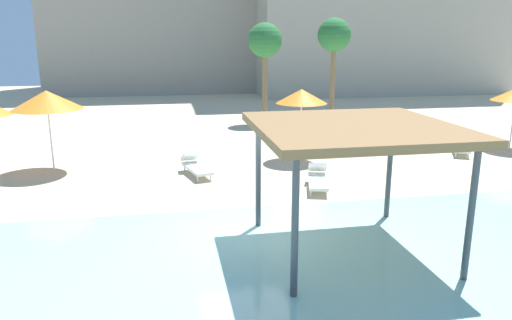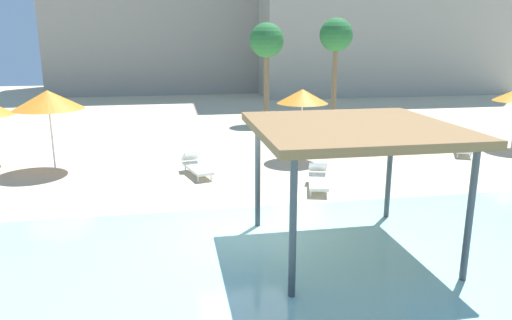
{
  "view_description": "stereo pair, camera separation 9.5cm",
  "coord_description": "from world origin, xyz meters",
  "px_view_note": "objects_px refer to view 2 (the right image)",
  "views": [
    {
      "loc": [
        -1.88,
        -11.42,
        4.81
      ],
      "look_at": [
        0.63,
        2.0,
        1.3
      ],
      "focal_mm": 33.9,
      "sensor_mm": 36.0,
      "label": 1
    },
    {
      "loc": [
        -1.78,
        -11.43,
        4.81
      ],
      "look_at": [
        0.63,
        2.0,
        1.3
      ],
      "focal_mm": 33.9,
      "sensor_mm": 36.0,
      "label": 2
    }
  ],
  "objects_px": {
    "beach_umbrella_orange_2": "(48,100)",
    "lounge_chair_2": "(318,178)",
    "palm_tree_0": "(267,42)",
    "lounge_chair_0": "(196,165)",
    "beach_umbrella_orange_4": "(303,96)",
    "shade_pavilion": "(353,132)",
    "lounge_chair_1": "(462,146)",
    "palm_tree_1": "(336,37)"
  },
  "relations": [
    {
      "from": "beach_umbrella_orange_2",
      "to": "lounge_chair_2",
      "type": "bearing_deg",
      "value": -23.22
    },
    {
      "from": "lounge_chair_2",
      "to": "palm_tree_0",
      "type": "xyz_separation_m",
      "value": [
        0.77,
        12.43,
        4.15
      ]
    },
    {
      "from": "lounge_chair_0",
      "to": "palm_tree_0",
      "type": "height_order",
      "value": "palm_tree_0"
    },
    {
      "from": "beach_umbrella_orange_4",
      "to": "shade_pavilion",
      "type": "bearing_deg",
      "value": -98.27
    },
    {
      "from": "palm_tree_0",
      "to": "beach_umbrella_orange_4",
      "type": "bearing_deg",
      "value": -91.97
    },
    {
      "from": "beach_umbrella_orange_2",
      "to": "lounge_chair_2",
      "type": "relative_size",
      "value": 1.48
    },
    {
      "from": "palm_tree_0",
      "to": "lounge_chair_1",
      "type": "bearing_deg",
      "value": -53.26
    },
    {
      "from": "beach_umbrella_orange_4",
      "to": "lounge_chair_1",
      "type": "height_order",
      "value": "beach_umbrella_orange_4"
    },
    {
      "from": "beach_umbrella_orange_2",
      "to": "palm_tree_0",
      "type": "height_order",
      "value": "palm_tree_0"
    },
    {
      "from": "beach_umbrella_orange_4",
      "to": "lounge_chair_0",
      "type": "bearing_deg",
      "value": -160.78
    },
    {
      "from": "shade_pavilion",
      "to": "lounge_chair_2",
      "type": "distance_m",
      "value": 5.35
    },
    {
      "from": "shade_pavilion",
      "to": "palm_tree_0",
      "type": "bearing_deg",
      "value": 84.89
    },
    {
      "from": "lounge_chair_1",
      "to": "palm_tree_1",
      "type": "relative_size",
      "value": 0.34
    },
    {
      "from": "beach_umbrella_orange_2",
      "to": "lounge_chair_1",
      "type": "xyz_separation_m",
      "value": [
        16.34,
        -0.3,
        -2.27
      ]
    },
    {
      "from": "lounge_chair_1",
      "to": "palm_tree_1",
      "type": "distance_m",
      "value": 10.48
    },
    {
      "from": "beach_umbrella_orange_4",
      "to": "palm_tree_1",
      "type": "relative_size",
      "value": 0.48
    },
    {
      "from": "shade_pavilion",
      "to": "lounge_chair_2",
      "type": "bearing_deg",
      "value": 80.84
    },
    {
      "from": "palm_tree_1",
      "to": "lounge_chair_0",
      "type": "bearing_deg",
      "value": -129.91
    },
    {
      "from": "beach_umbrella_orange_2",
      "to": "palm_tree_1",
      "type": "bearing_deg",
      "value": 32.72
    },
    {
      "from": "palm_tree_0",
      "to": "palm_tree_1",
      "type": "distance_m",
      "value": 4.12
    },
    {
      "from": "shade_pavilion",
      "to": "beach_umbrella_orange_2",
      "type": "bearing_deg",
      "value": 133.76
    },
    {
      "from": "lounge_chair_0",
      "to": "palm_tree_1",
      "type": "height_order",
      "value": "palm_tree_1"
    },
    {
      "from": "lounge_chair_1",
      "to": "beach_umbrella_orange_2",
      "type": "bearing_deg",
      "value": -63.02
    },
    {
      "from": "lounge_chair_1",
      "to": "palm_tree_0",
      "type": "bearing_deg",
      "value": -115.23
    },
    {
      "from": "beach_umbrella_orange_4",
      "to": "lounge_chair_0",
      "type": "distance_m",
      "value": 5.05
    },
    {
      "from": "lounge_chair_2",
      "to": "beach_umbrella_orange_2",
      "type": "bearing_deg",
      "value": -97.56
    },
    {
      "from": "beach_umbrella_orange_4",
      "to": "lounge_chair_0",
      "type": "relative_size",
      "value": 1.41
    },
    {
      "from": "beach_umbrella_orange_2",
      "to": "beach_umbrella_orange_4",
      "type": "xyz_separation_m",
      "value": [
        9.4,
        -0.03,
        -0.07
      ]
    },
    {
      "from": "shade_pavilion",
      "to": "lounge_chair_1",
      "type": "height_order",
      "value": "shade_pavilion"
    },
    {
      "from": "lounge_chair_0",
      "to": "beach_umbrella_orange_2",
      "type": "bearing_deg",
      "value": -121.7
    },
    {
      "from": "palm_tree_0",
      "to": "palm_tree_1",
      "type": "xyz_separation_m",
      "value": [
        4.1,
        0.26,
        0.27
      ]
    },
    {
      "from": "beach_umbrella_orange_4",
      "to": "palm_tree_0",
      "type": "relative_size",
      "value": 0.51
    },
    {
      "from": "shade_pavilion",
      "to": "beach_umbrella_orange_4",
      "type": "distance_m",
      "value": 8.59
    },
    {
      "from": "palm_tree_1",
      "to": "beach_umbrella_orange_2",
      "type": "bearing_deg",
      "value": -147.28
    },
    {
      "from": "lounge_chair_1",
      "to": "lounge_chair_2",
      "type": "height_order",
      "value": "same"
    },
    {
      "from": "shade_pavilion",
      "to": "beach_umbrella_orange_2",
      "type": "relative_size",
      "value": 1.45
    },
    {
      "from": "lounge_chair_0",
      "to": "palm_tree_0",
      "type": "distance_m",
      "value": 11.87
    },
    {
      "from": "lounge_chair_0",
      "to": "lounge_chair_2",
      "type": "distance_m",
      "value": 4.46
    },
    {
      "from": "beach_umbrella_orange_4",
      "to": "palm_tree_1",
      "type": "distance_m",
      "value": 10.17
    },
    {
      "from": "lounge_chair_1",
      "to": "palm_tree_0",
      "type": "xyz_separation_m",
      "value": [
        -6.64,
        8.9,
        4.15
      ]
    },
    {
      "from": "shade_pavilion",
      "to": "beach_umbrella_orange_2",
      "type": "xyz_separation_m",
      "value": [
        -8.16,
        8.53,
        -0.18
      ]
    },
    {
      "from": "beach_umbrella_orange_2",
      "to": "palm_tree_0",
      "type": "relative_size",
      "value": 0.53
    }
  ]
}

